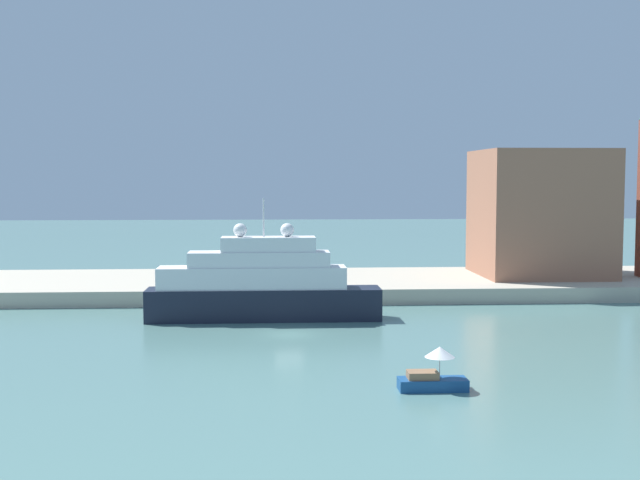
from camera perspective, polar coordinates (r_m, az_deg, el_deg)
ground at (r=72.57m, az=-2.16°, el=-6.64°), size 400.00×400.00×0.00m
quay_dock at (r=98.97m, az=-2.51°, el=-3.17°), size 110.00×21.78×1.73m
large_yacht at (r=79.68m, az=-4.18°, el=-3.25°), size 22.78×3.91×11.88m
small_motorboat at (r=54.38m, az=7.94°, el=-9.29°), size 4.49×1.97×2.87m
harbor_building at (r=104.96m, az=15.15°, el=1.85°), size 15.10×14.41×15.58m
parked_car at (r=91.65m, az=-9.70°, el=-2.92°), size 4.55×1.80×1.38m
person_figure at (r=93.95m, az=-7.33°, el=-2.64°), size 0.36×0.36×1.55m
mooring_bollard at (r=89.89m, az=1.57°, el=-3.12°), size 0.46×0.46×0.81m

